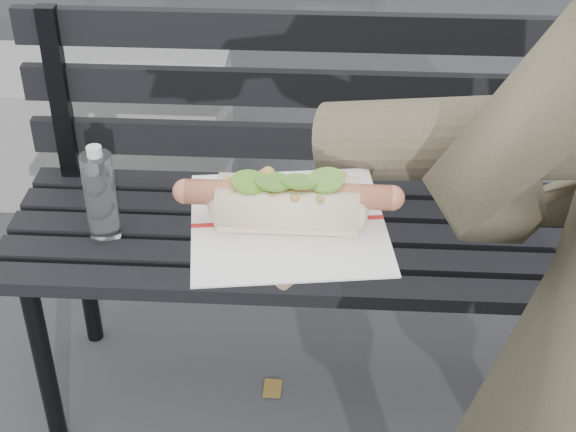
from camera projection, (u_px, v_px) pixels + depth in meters
name	position (u px, v px, depth m)	size (l,w,h in m)	color
park_bench	(360.00, 195.00, 1.86)	(1.50, 0.44, 0.88)	black
concrete_block	(37.00, 126.00, 2.79)	(1.20, 0.40, 0.40)	slate
held_hotdog	(490.00, 157.00, 0.89)	(0.64, 0.32, 0.20)	#453F2E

